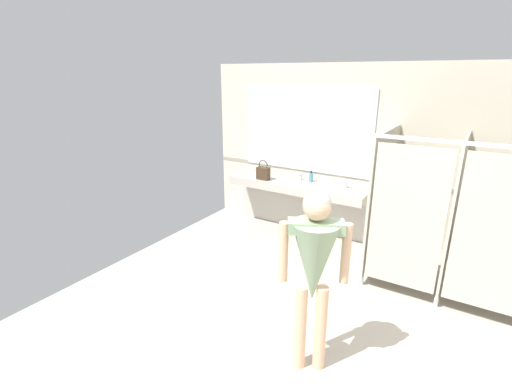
{
  "coord_description": "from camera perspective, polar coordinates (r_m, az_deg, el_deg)",
  "views": [
    {
      "loc": [
        0.68,
        -2.48,
        2.6
      ],
      "look_at": [
        -1.51,
        1.02,
        1.25
      ],
      "focal_mm": 25.42,
      "sensor_mm": 36.0,
      "label": 1
    }
  ],
  "objects": [
    {
      "name": "wall_back_tile_band",
      "position": [
        5.76,
        23.93,
        0.89
      ],
      "size": [
        7.01,
        0.01,
        0.06
      ],
      "primitive_type": "cube",
      "color": "#9E937F",
      "rests_on": "wall_back"
    },
    {
      "name": "wall_back",
      "position": [
        5.74,
        24.45,
        4.23
      ],
      "size": [
        7.01,
        0.12,
        2.77
      ],
      "primitive_type": "cube",
      "color": "beige",
      "rests_on": "ground_plane"
    },
    {
      "name": "vanity_counter",
      "position": [
        6.17,
        6.63,
        -0.46
      ],
      "size": [
        2.35,
        0.53,
        1.0
      ],
      "color": "#B2ADA3",
      "rests_on": "ground_plane"
    },
    {
      "name": "soap_dispenser",
      "position": [
        6.07,
        8.64,
        2.31
      ],
      "size": [
        0.07,
        0.07,
        0.19
      ],
      "color": "teal",
      "rests_on": "vanity_counter"
    },
    {
      "name": "person_standing",
      "position": [
        3.15,
        9.12,
        -10.69
      ],
      "size": [
        0.54,
        0.54,
        1.72
      ],
      "color": "#DBAD89",
      "rests_on": "ground_plane"
    },
    {
      "name": "handbag",
      "position": [
        6.13,
        1.14,
        3.06
      ],
      "size": [
        0.22,
        0.11,
        0.34
      ],
      "color": "#3F2D1E",
      "rests_on": "vanity_counter"
    },
    {
      "name": "bathroom_stalls",
      "position": [
        4.89,
        33.71,
        -3.87
      ],
      "size": [
        2.7,
        1.35,
        1.96
      ],
      "color": "#B2AD9E",
      "rests_on": "ground_plane"
    },
    {
      "name": "mirror_panel",
      "position": [
        6.09,
        7.77,
        9.61
      ],
      "size": [
        2.25,
        0.02,
        1.36
      ],
      "primitive_type": "cube",
      "color": "silver",
      "rests_on": "wall_back"
    }
  ]
}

